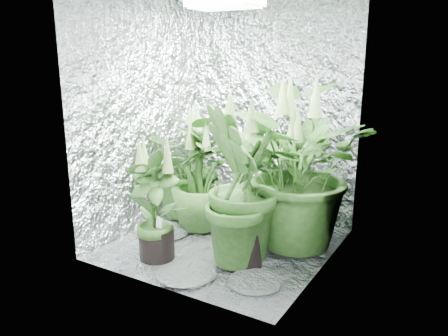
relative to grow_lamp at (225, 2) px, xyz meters
name	(u,v)px	position (x,y,z in m)	size (l,w,h in m)	color
ground	(225,244)	(0.00, 0.00, -1.83)	(1.60, 1.60, 0.00)	white
walls	(225,119)	(0.00, 0.00, -0.83)	(1.62, 1.62, 2.00)	white
grow_lamp	(225,2)	(0.00, 0.00, 0.00)	(0.50, 0.30, 0.22)	gray
plant_a	(192,164)	(-0.56, 0.36, -1.32)	(0.99, 0.99, 1.06)	black
plant_b	(255,177)	(0.05, 0.43, -1.37)	(0.66, 0.66, 1.00)	black
plant_c	(300,179)	(0.43, 0.47, -1.34)	(0.67, 0.67, 1.06)	black
plant_d	(200,180)	(-0.34, 0.16, -1.38)	(0.69, 0.69, 0.96)	black
plant_e	(291,169)	(0.46, 0.19, -1.19)	(1.31, 1.31, 1.33)	black
plant_f	(155,205)	(-0.30, -0.47, -1.41)	(0.60, 0.60, 0.91)	black
plant_g	(242,188)	(0.28, -0.25, -1.25)	(0.80, 0.80, 1.24)	black
circulation_fan	(317,217)	(0.58, 0.52, -1.66)	(0.19, 0.34, 0.40)	black
plant_label	(159,222)	(-0.25, -0.50, -1.53)	(0.05, 0.01, 0.08)	white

